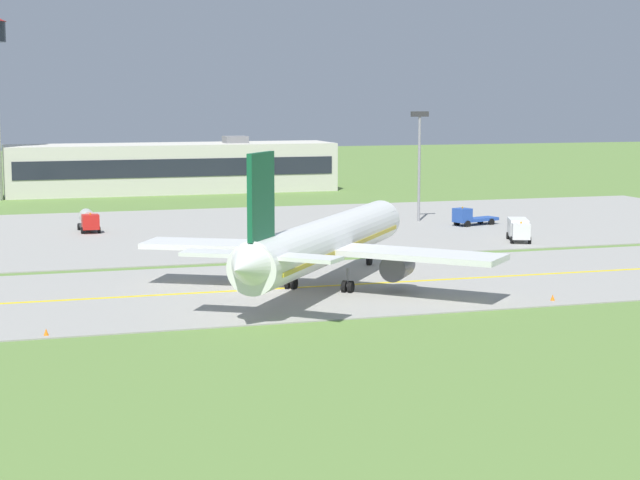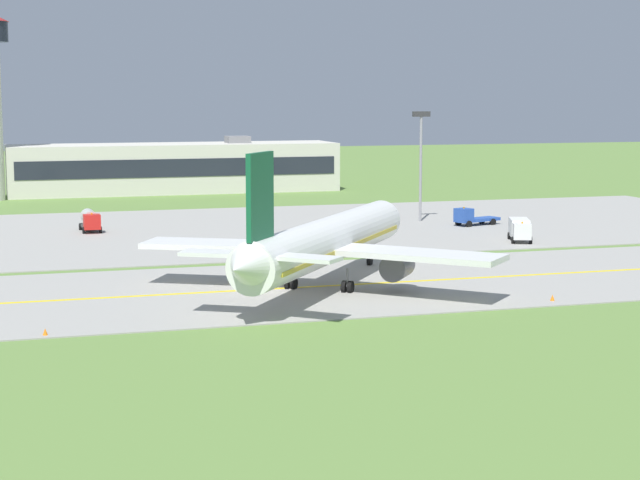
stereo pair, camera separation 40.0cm
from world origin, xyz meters
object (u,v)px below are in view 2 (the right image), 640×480
Objects in this scene: airplane_lead at (325,242)px; apron_light_mast at (421,152)px; service_truck_baggage at (520,229)px; service_truck_pushback at (90,220)px; service_truck_fuel at (471,217)px.

airplane_lead is 2.30× the size of apron_light_mast.
airplane_lead is 5.34× the size of service_truck_baggage.
apron_light_mast reaches higher than airplane_lead.
service_truck_pushback is (-16.02, 46.40, -2.60)m from airplane_lead.
apron_light_mast reaches higher than service_truck_fuel.
apron_light_mast is at bearing 99.07° from service_truck_baggage.
apron_light_mast reaches higher than service_truck_baggage.
apron_light_mast is (43.19, -1.99, 7.79)m from service_truck_pushback.
service_truck_fuel is at bearing -55.32° from apron_light_mast.
airplane_lead reaches higher than service_truck_fuel.
service_truck_fuel is 48.37m from service_truck_pushback.
service_truck_baggage is at bearing -80.93° from apron_light_mast.
service_truck_pushback is at bearing 177.36° from apron_light_mast.
airplane_lead is at bearing -70.95° from service_truck_pushback.
service_truck_baggage is at bearing -93.56° from service_truck_fuel.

